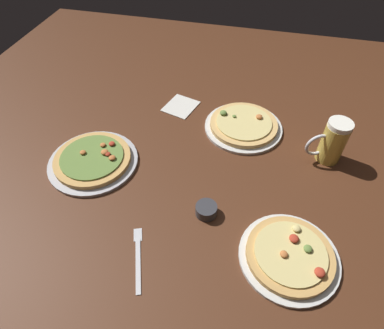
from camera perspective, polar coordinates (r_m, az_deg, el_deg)
ground_plane at (r=1.20m, az=0.00°, el=-1.14°), size 2.40×2.40×0.03m
pizza_plate_near at (r=1.25m, az=-17.01°, el=0.79°), size 0.33×0.33×0.05m
pizza_plate_far at (r=1.35m, az=9.03°, el=6.83°), size 0.32×0.32×0.05m
pizza_plate_side at (r=1.01m, az=16.79°, el=-15.04°), size 0.29×0.29×0.05m
beer_mug_dark at (r=1.26m, az=23.42°, el=3.70°), size 0.14×0.09×0.17m
ramekin_sauce at (r=1.05m, az=2.52°, el=-7.97°), size 0.07×0.07×0.04m
napkin_folded at (r=1.46m, az=-2.00°, el=10.24°), size 0.16×0.17×0.01m
fork_left at (r=0.99m, az=-9.47°, el=-15.76°), size 0.09×0.20×0.01m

